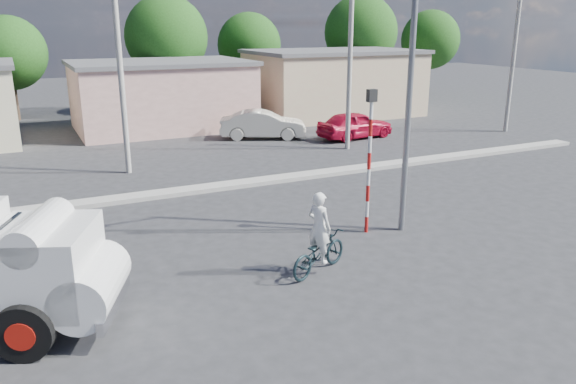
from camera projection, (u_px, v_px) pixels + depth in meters
name	position (u px, v px, depth m)	size (l,w,h in m)	color
ground_plane	(295.00, 269.00, 14.66)	(120.00, 120.00, 0.00)	#2B2B2E
median	(202.00, 189.00, 21.52)	(40.00, 0.80, 0.16)	#99968E
bicycle	(319.00, 252.00, 14.35)	(0.72, 2.07, 1.09)	black
cyclist	(319.00, 238.00, 14.24)	(0.68, 0.45, 1.86)	white
car_cream	(263.00, 125.00, 31.11)	(1.64, 4.71, 1.55)	beige
car_red	(355.00, 125.00, 31.19)	(1.79, 4.44, 1.51)	#B20D2C
traffic_pole	(370.00, 150.00, 16.54)	(0.28, 0.18, 4.36)	red
streetlight	(407.00, 67.00, 15.99)	(2.34, 0.22, 9.00)	slate
building_row	(147.00, 94.00, 33.45)	(37.80, 7.30, 4.44)	beige
tree_row	(212.00, 40.00, 40.92)	(51.24, 7.43, 8.42)	#38281E
utility_poles	(240.00, 72.00, 25.18)	(35.40, 0.24, 8.00)	#99968E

